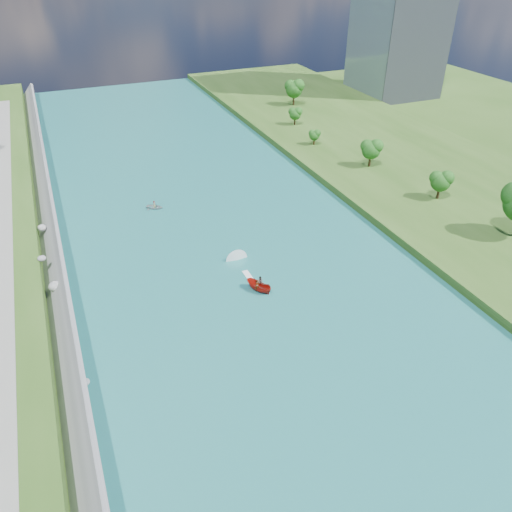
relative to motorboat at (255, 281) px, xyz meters
name	(u,v)px	position (x,y,z in m)	size (l,w,h in m)	color
ground	(292,351)	(-1.03, -14.57, -0.79)	(260.00, 260.00, 0.00)	#2D5119
river_water	(235,268)	(-1.03, 5.43, -0.74)	(55.00, 240.00, 0.10)	#1B6965
berm_east	(482,207)	(48.47, 5.43, -0.04)	(44.00, 240.00, 1.50)	#2D5119
riprap_bank	(59,303)	(-26.89, 4.25, 1.03)	(3.87, 236.00, 4.29)	slate
riverside_path	(2,300)	(-33.53, 5.43, 2.76)	(3.00, 200.00, 0.10)	gray
trees_east	(456,187)	(40.89, 5.54, 5.22)	(17.96, 137.88, 11.39)	#144713
motorboat	(255,281)	(0.00, 0.00, 0.00)	(3.60, 18.96, 2.09)	#AB180D
raft	(155,206)	(-7.93, 29.93, -0.32)	(3.94, 3.72, 1.50)	gray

